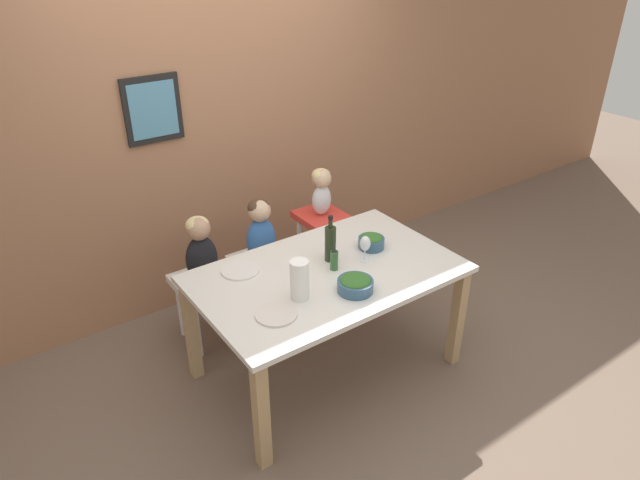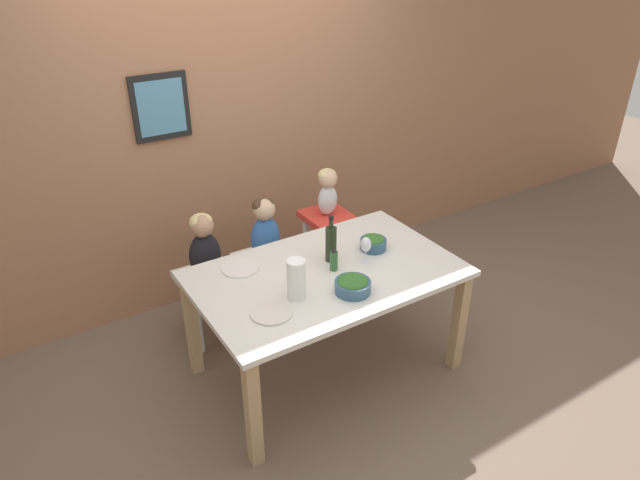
{
  "view_description": "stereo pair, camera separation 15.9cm",
  "coord_description": "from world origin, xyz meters",
  "px_view_note": "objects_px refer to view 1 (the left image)",
  "views": [
    {
      "loc": [
        -1.7,
        -2.33,
        2.55
      ],
      "look_at": [
        0.0,
        0.07,
        0.93
      ],
      "focal_mm": 32.0,
      "sensor_mm": 36.0,
      "label": 1
    },
    {
      "loc": [
        -1.57,
        -2.42,
        2.55
      ],
      "look_at": [
        0.0,
        0.07,
        0.93
      ],
      "focal_mm": 32.0,
      "sensor_mm": 36.0,
      "label": 2
    }
  ],
  "objects_px": {
    "person_child_left": "(200,248)",
    "person_child_center": "(260,229)",
    "paper_towel_roll": "(300,280)",
    "salad_bowl_small": "(371,241)",
    "chair_right_highchair": "(322,232)",
    "dinner_plate_back_left": "(240,270)",
    "wine_bottle": "(330,242)",
    "chair_far_left": "(205,290)",
    "dinner_plate_front_left": "(276,314)",
    "person_baby_right": "(321,188)",
    "salad_bowl_large": "(355,284)",
    "wine_glass_near": "(365,244)",
    "chair_far_center": "(263,269)"
  },
  "relations": [
    {
      "from": "chair_right_highchair",
      "to": "dinner_plate_front_left",
      "type": "relative_size",
      "value": 3.04
    },
    {
      "from": "person_baby_right",
      "to": "wine_glass_near",
      "type": "xyz_separation_m",
      "value": [
        -0.21,
        -0.76,
        -0.05
      ]
    },
    {
      "from": "wine_glass_near",
      "to": "dinner_plate_front_left",
      "type": "distance_m",
      "value": 0.76
    },
    {
      "from": "wine_glass_near",
      "to": "chair_right_highchair",
      "type": "bearing_deg",
      "value": 74.17
    },
    {
      "from": "person_child_center",
      "to": "chair_far_center",
      "type": "bearing_deg",
      "value": -90.0
    },
    {
      "from": "chair_far_left",
      "to": "person_baby_right",
      "type": "xyz_separation_m",
      "value": [
        0.96,
        0.0,
        0.51
      ]
    },
    {
      "from": "chair_far_left",
      "to": "salad_bowl_large",
      "type": "relative_size",
      "value": 2.33
    },
    {
      "from": "wine_bottle",
      "to": "dinner_plate_back_left",
      "type": "relative_size",
      "value": 1.32
    },
    {
      "from": "person_child_left",
      "to": "dinner_plate_back_left",
      "type": "bearing_deg",
      "value": -81.61
    },
    {
      "from": "salad_bowl_small",
      "to": "dinner_plate_back_left",
      "type": "relative_size",
      "value": 0.74
    },
    {
      "from": "person_child_left",
      "to": "dinner_plate_front_left",
      "type": "relative_size",
      "value": 2.05
    },
    {
      "from": "chair_right_highchair",
      "to": "person_child_center",
      "type": "relative_size",
      "value": 1.49
    },
    {
      "from": "dinner_plate_front_left",
      "to": "chair_far_left",
      "type": "bearing_deg",
      "value": 90.55
    },
    {
      "from": "wine_bottle",
      "to": "chair_far_center",
      "type": "bearing_deg",
      "value": 101.8
    },
    {
      "from": "paper_towel_roll",
      "to": "dinner_plate_front_left",
      "type": "xyz_separation_m",
      "value": [
        -0.19,
        -0.06,
        -0.11
      ]
    },
    {
      "from": "salad_bowl_small",
      "to": "paper_towel_roll",
      "type": "bearing_deg",
      "value": -163.33
    },
    {
      "from": "chair_right_highchair",
      "to": "salad_bowl_small",
      "type": "distance_m",
      "value": 0.71
    },
    {
      "from": "salad_bowl_small",
      "to": "person_child_left",
      "type": "bearing_deg",
      "value": 143.3
    },
    {
      "from": "chair_far_left",
      "to": "dinner_plate_back_left",
      "type": "relative_size",
      "value": 2.1
    },
    {
      "from": "wine_bottle",
      "to": "paper_towel_roll",
      "type": "relative_size",
      "value": 1.29
    },
    {
      "from": "person_child_center",
      "to": "dinner_plate_front_left",
      "type": "height_order",
      "value": "person_child_center"
    },
    {
      "from": "chair_right_highchair",
      "to": "paper_towel_roll",
      "type": "bearing_deg",
      "value": -131.47
    },
    {
      "from": "dinner_plate_front_left",
      "to": "dinner_plate_back_left",
      "type": "relative_size",
      "value": 1.0
    },
    {
      "from": "chair_far_left",
      "to": "dinner_plate_front_left",
      "type": "xyz_separation_m",
      "value": [
        0.01,
        -0.92,
        0.35
      ]
    },
    {
      "from": "person_child_left",
      "to": "wine_bottle",
      "type": "height_order",
      "value": "wine_bottle"
    },
    {
      "from": "chair_far_left",
      "to": "salad_bowl_small",
      "type": "bearing_deg",
      "value": -36.64
    },
    {
      "from": "chair_right_highchair",
      "to": "wine_glass_near",
      "type": "bearing_deg",
      "value": -105.83
    },
    {
      "from": "person_child_left",
      "to": "person_baby_right",
      "type": "bearing_deg",
      "value": 0.03
    },
    {
      "from": "salad_bowl_small",
      "to": "wine_bottle",
      "type": "bearing_deg",
      "value": 174.81
    },
    {
      "from": "chair_far_left",
      "to": "person_baby_right",
      "type": "height_order",
      "value": "person_baby_right"
    },
    {
      "from": "person_child_center",
      "to": "paper_towel_roll",
      "type": "distance_m",
      "value": 0.91
    },
    {
      "from": "wine_bottle",
      "to": "dinner_plate_front_left",
      "type": "xyz_separation_m",
      "value": [
        -0.57,
        -0.29,
        -0.12
      ]
    },
    {
      "from": "wine_bottle",
      "to": "salad_bowl_small",
      "type": "bearing_deg",
      "value": -5.19
    },
    {
      "from": "salad_bowl_large",
      "to": "person_child_left",
      "type": "bearing_deg",
      "value": 116.48
    },
    {
      "from": "chair_far_left",
      "to": "salad_bowl_small",
      "type": "xyz_separation_m",
      "value": [
        0.88,
        -0.66,
        0.39
      ]
    },
    {
      "from": "chair_far_left",
      "to": "person_child_left",
      "type": "height_order",
      "value": "person_child_left"
    },
    {
      "from": "paper_towel_roll",
      "to": "dinner_plate_back_left",
      "type": "distance_m",
      "value": 0.47
    },
    {
      "from": "wine_bottle",
      "to": "wine_glass_near",
      "type": "distance_m",
      "value": 0.21
    },
    {
      "from": "person_child_left",
      "to": "person_child_center",
      "type": "relative_size",
      "value": 1.0
    },
    {
      "from": "chair_far_center",
      "to": "salad_bowl_large",
      "type": "bearing_deg",
      "value": -87.41
    },
    {
      "from": "salad_bowl_small",
      "to": "dinner_plate_back_left",
      "type": "bearing_deg",
      "value": 164.22
    },
    {
      "from": "person_child_left",
      "to": "person_child_center",
      "type": "distance_m",
      "value": 0.45
    },
    {
      "from": "dinner_plate_back_left",
      "to": "person_child_left",
      "type": "bearing_deg",
      "value": 98.39
    },
    {
      "from": "person_baby_right",
      "to": "wine_bottle",
      "type": "distance_m",
      "value": 0.74
    },
    {
      "from": "paper_towel_roll",
      "to": "wine_glass_near",
      "type": "bearing_deg",
      "value": 10.75
    },
    {
      "from": "person_child_left",
      "to": "paper_towel_roll",
      "type": "distance_m",
      "value": 0.9
    },
    {
      "from": "person_child_left",
      "to": "paper_towel_roll",
      "type": "relative_size",
      "value": 2.0
    },
    {
      "from": "chair_far_left",
      "to": "paper_towel_roll",
      "type": "bearing_deg",
      "value": -76.88
    },
    {
      "from": "wine_bottle",
      "to": "salad_bowl_small",
      "type": "distance_m",
      "value": 0.32
    },
    {
      "from": "chair_far_left",
      "to": "wine_bottle",
      "type": "xyz_separation_m",
      "value": [
        0.58,
        -0.63,
        0.47
      ]
    }
  ]
}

